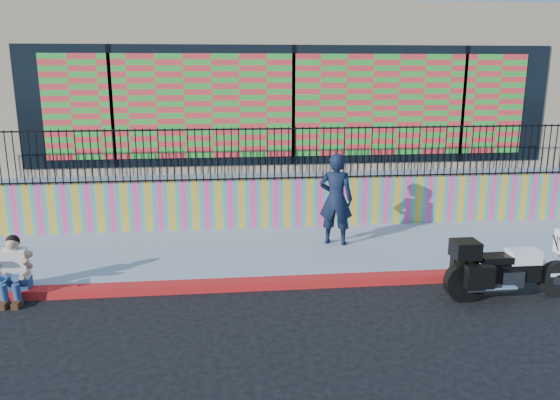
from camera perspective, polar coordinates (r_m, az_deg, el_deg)
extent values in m
plane|color=black|center=(9.76, 4.52, -8.86)|extent=(90.00, 90.00, 0.00)
cube|color=red|center=(9.73, 4.53, -8.45)|extent=(16.00, 0.30, 0.15)
cube|color=#919AAE|center=(11.25, 2.98, -5.32)|extent=(16.00, 3.00, 0.15)
cube|color=#F44088|center=(12.59, 1.87, -0.28)|extent=(16.00, 0.20, 1.10)
cube|color=#919AAE|center=(17.57, -0.44, 3.47)|extent=(16.00, 10.00, 1.25)
cube|color=tan|center=(17.10, -0.39, 12.04)|extent=(14.00, 8.00, 4.00)
cube|color=black|center=(13.13, 1.40, 9.80)|extent=(12.60, 0.04, 2.80)
cube|color=#F2353B|center=(13.10, 1.42, 9.79)|extent=(11.48, 0.02, 2.40)
cylinder|color=black|center=(10.27, 26.90, -7.35)|extent=(0.62, 0.13, 0.62)
cylinder|color=black|center=(9.52, 18.79, -8.18)|extent=(0.62, 0.13, 0.62)
cube|color=black|center=(9.82, 23.09, -6.90)|extent=(0.89, 0.26, 0.32)
cube|color=silver|center=(9.83, 22.80, -7.44)|extent=(0.37, 0.32, 0.28)
cube|color=white|center=(9.82, 24.09, -5.39)|extent=(0.51, 0.30, 0.22)
cube|color=black|center=(9.59, 21.51, -5.71)|extent=(0.51, 0.32, 0.11)
cube|color=black|center=(9.31, 18.80, -4.89)|extent=(0.41, 0.39, 0.28)
cube|color=black|center=(9.25, 20.14, -7.57)|extent=(0.45, 0.17, 0.37)
cube|color=black|center=(9.72, 18.70, -6.42)|extent=(0.45, 0.17, 0.37)
cube|color=white|center=(10.24, 26.96, -6.86)|extent=(0.30, 0.15, 0.06)
imported|color=black|center=(11.26, 5.86, 0.10)|extent=(0.81, 0.67, 1.91)
cube|color=navy|center=(10.18, -25.61, -7.81)|extent=(0.36, 0.28, 0.18)
cube|color=white|center=(10.03, -25.89, -6.02)|extent=(0.38, 0.27, 0.54)
sphere|color=tan|center=(9.88, -26.18, -4.13)|extent=(0.21, 0.21, 0.21)
cube|color=#472814|center=(9.90, -26.88, -9.73)|extent=(0.11, 0.26, 0.10)
cube|color=#472814|center=(9.83, -25.78, -9.77)|extent=(0.11, 0.26, 0.10)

